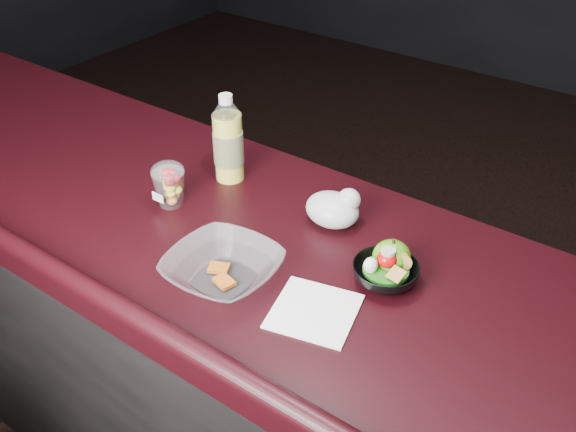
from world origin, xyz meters
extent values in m
cube|color=black|center=(0.00, 0.30, 0.49)|extent=(4.00, 0.65, 0.98)
cube|color=black|center=(0.00, 0.30, 1.00)|extent=(4.06, 0.71, 0.04)
cylinder|color=yellow|center=(-0.30, 0.46, 1.11)|extent=(0.07, 0.07, 0.18)
cylinder|color=white|center=(-0.30, 0.46, 1.11)|extent=(0.08, 0.08, 0.18)
cone|color=white|center=(-0.30, 0.46, 1.22)|extent=(0.07, 0.07, 0.03)
cylinder|color=white|center=(-0.30, 0.46, 1.24)|extent=(0.03, 0.03, 0.02)
cylinder|color=#072D99|center=(-0.30, 0.46, 1.11)|extent=(0.08, 0.08, 0.08)
ellipsoid|color=white|center=(-0.34, 0.29, 1.11)|extent=(0.08, 0.08, 0.04)
ellipsoid|color=#2E770D|center=(0.21, 0.37, 1.06)|extent=(0.08, 0.08, 0.08)
cylinder|color=black|center=(0.21, 0.37, 1.10)|extent=(0.01, 0.01, 0.01)
ellipsoid|color=silver|center=(0.02, 0.45, 1.06)|extent=(0.13, 0.11, 0.08)
sphere|color=silver|center=(0.05, 0.46, 1.09)|extent=(0.05, 0.05, 0.05)
imported|color=black|center=(0.22, 0.33, 1.04)|extent=(0.15, 0.15, 0.04)
cylinder|color=#0F470C|center=(0.22, 0.33, 1.05)|extent=(0.10, 0.10, 0.01)
ellipsoid|color=#C50809|center=(0.22, 0.35, 1.07)|extent=(0.05, 0.05, 0.04)
cylinder|color=beige|center=(0.22, 0.35, 1.09)|extent=(0.03, 0.03, 0.01)
ellipsoid|color=white|center=(0.20, 0.31, 1.06)|extent=(0.03, 0.03, 0.04)
imported|color=silver|center=(-0.05, 0.14, 1.05)|extent=(0.24, 0.24, 0.06)
cube|color=#990F0C|center=(-0.08, 0.16, 1.03)|extent=(0.05, 0.05, 0.01)
cube|color=#990F0C|center=(-0.04, 0.13, 1.03)|extent=(0.05, 0.04, 0.01)
cube|color=white|center=(0.15, 0.17, 1.02)|extent=(0.19, 0.19, 0.00)
camera|label=1|loc=(0.65, -0.60, 1.89)|focal=40.00mm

